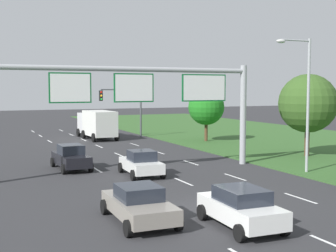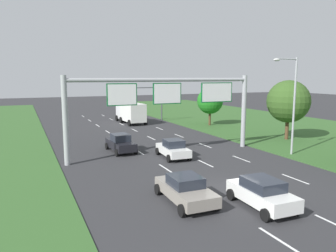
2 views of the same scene
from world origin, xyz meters
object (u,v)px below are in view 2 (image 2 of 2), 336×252
(car_lead_silver, at_px, (185,189))
(roadside_tree_mid, at_px, (288,102))
(car_far_ahead, at_px, (121,143))
(traffic_light_mast, at_px, (150,97))
(car_near_red, at_px, (262,193))
(street_lamp, at_px, (291,98))
(box_truck, at_px, (131,112))
(sign_gantry, at_px, (168,99))
(car_mid_lane, at_px, (173,149))
(roadside_tree_far, at_px, (210,101))

(car_lead_silver, distance_m, roadside_tree_mid, 22.02)
(car_far_ahead, relative_size, traffic_light_mast, 0.77)
(car_near_red, distance_m, street_lamp, 13.65)
(box_truck, bearing_deg, sign_gantry, -100.67)
(sign_gantry, height_order, traffic_light_mast, sign_gantry)
(car_mid_lane, distance_m, sign_gantry, 4.34)
(car_mid_lane, height_order, traffic_light_mast, traffic_light_mast)
(car_near_red, xyz_separation_m, car_far_ahead, (-3.21, 15.69, 0.01))
(car_lead_silver, relative_size, roadside_tree_far, 0.84)
(street_lamp, bearing_deg, car_near_red, -139.99)
(box_truck, xyz_separation_m, sign_gantry, (-3.01, -20.35, 3.28))
(car_near_red, xyz_separation_m, box_truck, (3.38, 33.31, 0.84))
(roadside_tree_mid, bearing_deg, box_truck, 121.01)
(street_lamp, height_order, roadside_tree_mid, street_lamp)
(car_near_red, xyz_separation_m, traffic_light_mast, (6.35, 33.05, 3.06))
(car_mid_lane, distance_m, box_truck, 21.83)
(roadside_tree_mid, height_order, roadside_tree_far, roadside_tree_mid)
(traffic_light_mast, height_order, roadside_tree_mid, roadside_tree_mid)
(roadside_tree_far, bearing_deg, car_near_red, -115.94)
(sign_gantry, distance_m, roadside_tree_mid, 14.73)
(street_lamp, relative_size, roadside_tree_far, 1.60)
(car_mid_lane, bearing_deg, roadside_tree_mid, 11.67)
(car_lead_silver, bearing_deg, car_near_red, -33.28)
(car_far_ahead, bearing_deg, car_near_red, -80.78)
(car_lead_silver, relative_size, sign_gantry, 0.26)
(street_lamp, bearing_deg, roadside_tree_far, 80.87)
(box_truck, xyz_separation_m, roadside_tree_far, (9.44, -6.94, 1.85))
(car_mid_lane, height_order, roadside_tree_mid, roadside_tree_mid)
(street_lamp, bearing_deg, car_far_ahead, 150.74)
(traffic_light_mast, bearing_deg, roadside_tree_mid, -65.57)
(car_lead_silver, height_order, traffic_light_mast, traffic_light_mast)
(car_far_ahead, xyz_separation_m, traffic_light_mast, (9.56, 17.36, 3.05))
(car_mid_lane, bearing_deg, traffic_light_mast, 77.41)
(sign_gantry, bearing_deg, roadside_tree_mid, 3.62)
(car_near_red, relative_size, traffic_light_mast, 0.74)
(box_truck, relative_size, street_lamp, 0.85)
(roadside_tree_mid, relative_size, roadside_tree_far, 1.23)
(car_mid_lane, relative_size, car_far_ahead, 0.94)
(car_far_ahead, distance_m, roadside_tree_mid, 18.67)
(sign_gantry, distance_m, roadside_tree_far, 18.35)
(car_lead_silver, bearing_deg, traffic_light_mast, 73.79)
(sign_gantry, xyz_separation_m, traffic_light_mast, (5.98, 20.09, -1.06))
(car_near_red, relative_size, car_lead_silver, 0.92)
(car_mid_lane, xyz_separation_m, street_lamp, (9.64, -3.38, 4.31))
(sign_gantry, bearing_deg, traffic_light_mast, 73.43)
(car_lead_silver, bearing_deg, roadside_tree_mid, 33.47)
(car_near_red, xyz_separation_m, street_lamp, (9.93, 8.33, 4.27))
(sign_gantry, xyz_separation_m, street_lamp, (9.55, -4.63, 0.15))
(car_mid_lane, distance_m, roadside_tree_far, 19.48)
(sign_gantry, relative_size, traffic_light_mast, 3.08)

